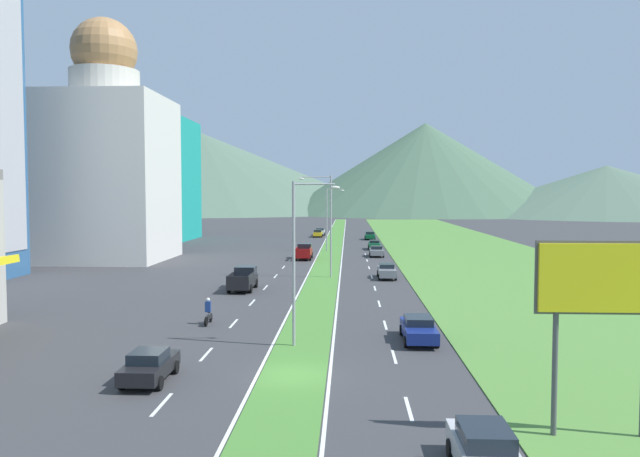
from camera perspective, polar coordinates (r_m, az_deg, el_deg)
ground_plane at (r=30.04m, az=-2.52°, el=-13.66°), size 600.00×600.00×0.00m
grass_median at (r=89.09m, az=0.97°, el=-2.36°), size 3.20×240.00×0.06m
grass_verge_right at (r=90.85m, az=14.08°, el=-2.35°), size 24.00×240.00×0.06m
lane_dash_left_2 at (r=27.08m, az=-14.60°, el=-15.66°), size 0.16×2.80×0.01m
lane_dash_left_3 at (r=34.39m, az=-10.61°, el=-11.51°), size 0.16×2.80×0.01m
lane_dash_left_4 at (r=41.92m, az=-8.10°, el=-8.80°), size 0.16×2.80×0.01m
lane_dash_left_5 at (r=49.57m, az=-6.38°, el=-6.91°), size 0.16×2.80×0.01m
lane_dash_left_6 at (r=57.29m, az=-5.13°, el=-5.53°), size 0.16×2.80×0.01m
lane_dash_left_7 at (r=65.06m, az=-4.18°, el=-4.47°), size 0.16×2.80×0.01m
lane_dash_left_8 at (r=72.86m, az=-3.44°, el=-3.64°), size 0.16×2.80×0.01m
lane_dash_left_9 at (r=80.68m, az=-2.84°, el=-2.97°), size 0.16×2.80×0.01m
lane_dash_left_10 at (r=88.52m, az=-2.35°, el=-2.41°), size 0.16×2.80×0.01m
lane_dash_right_2 at (r=26.08m, az=8.31°, el=-16.34°), size 0.16×2.80×0.01m
lane_dash_right_3 at (r=33.61m, az=6.96°, el=-11.83°), size 0.16×2.80×0.01m
lane_dash_right_4 at (r=41.28m, az=6.13°, el=-8.98°), size 0.16×2.80×0.01m
lane_dash_right_5 at (r=49.03m, az=5.57°, el=-7.02°), size 0.16×2.80×0.01m
lane_dash_right_6 at (r=56.83m, az=5.16°, el=-5.60°), size 0.16×2.80×0.01m
lane_dash_right_7 at (r=64.65m, az=4.86°, el=-4.52°), size 0.16×2.80×0.01m
lane_dash_right_8 at (r=72.49m, az=4.62°, el=-3.68°), size 0.16×2.80×0.01m
lane_dash_right_9 at (r=80.35m, az=4.43°, el=-3.00°), size 0.16×2.80×0.01m
lane_dash_right_10 at (r=88.21m, az=4.27°, el=-2.44°), size 0.16×2.80×0.01m
edge_line_median_left at (r=89.16m, az=-0.15°, el=-2.37°), size 0.16×240.00×0.01m
edge_line_median_right at (r=89.06m, az=2.10°, el=-2.38°), size 0.16×240.00×0.01m
domed_building at (r=85.29m, az=-19.38°, el=5.88°), size 15.62×15.62×31.61m
midrise_colored at (r=120.63m, az=-15.96°, el=4.38°), size 16.99×16.99×22.78m
hill_far_left at (r=324.06m, az=-11.18°, el=5.24°), size 203.09×203.09×40.68m
hill_far_center at (r=279.90m, az=9.82°, el=5.58°), size 132.62×132.62×40.70m
hill_far_right at (r=272.80m, az=25.23°, el=3.23°), size 124.63×124.63×20.26m
street_lamp_near at (r=34.63m, az=-2.02°, el=-2.28°), size 2.72×0.46×9.45m
street_lamp_mid at (r=63.28m, az=0.71°, el=0.87°), size 3.44×0.50×10.66m
street_lamp_far at (r=92.22m, az=0.81°, el=1.23°), size 2.76×0.28×9.61m
billboard_roadside at (r=23.79m, az=24.89°, el=-5.20°), size 4.65×0.28×7.09m
car_0 at (r=63.53m, az=6.26°, el=-3.96°), size 1.86×4.73×1.51m
car_1 at (r=96.29m, az=5.11°, el=-1.52°), size 1.92×4.59×1.45m
car_2 at (r=128.79m, az=0.01°, el=-0.29°), size 2.01×4.03×1.52m
car_3 at (r=30.07m, az=-15.68°, el=-12.25°), size 1.91×4.09×1.49m
car_4 at (r=117.11m, az=4.70°, el=-0.66°), size 2.00×4.69×1.52m
car_5 at (r=37.02m, az=9.22°, el=-9.24°), size 1.97×4.78×1.45m
car_6 at (r=20.57m, az=15.28°, el=-19.61°), size 1.91×4.50×1.55m
car_7 at (r=85.48m, az=5.31°, el=-2.11°), size 1.96×4.63×1.48m
car_8 at (r=123.43m, az=-0.20°, el=-0.45°), size 1.87×4.27×1.53m
pickup_truck_0 at (r=56.14m, az=-7.19°, el=-4.71°), size 2.18×5.40×2.00m
pickup_truck_1 at (r=81.78m, az=-1.51°, el=-2.19°), size 2.18×5.40×2.00m
motorcycle_rider at (r=41.83m, az=-10.43°, el=-7.81°), size 0.36×2.00×1.80m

